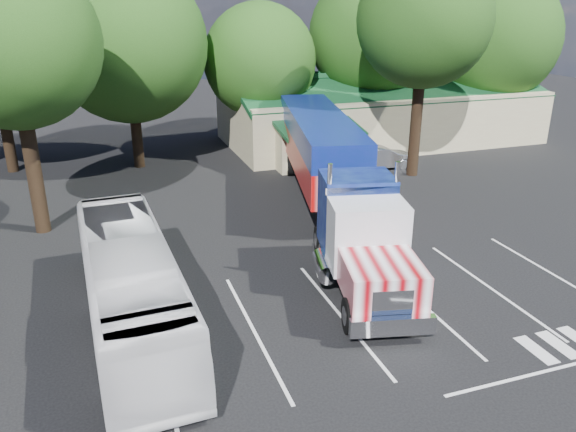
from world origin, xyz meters
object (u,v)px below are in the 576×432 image
object	(u,v)px
woman	(364,233)
tour_bus	(131,285)
silver_sedan	(381,157)
semi_truck	(328,162)
bicycle	(354,197)

from	to	relation	value
woman	tour_bus	bearing A→B (deg)	77.06
woman	silver_sedan	bearing A→B (deg)	-60.12
semi_truck	bicycle	xyz separation A→B (m)	(1.87, 0.54, -2.30)
tour_bus	silver_sedan	size ratio (longest dim) A/B	2.57
silver_sedan	tour_bus	bearing A→B (deg)	134.41
tour_bus	silver_sedan	xyz separation A→B (m)	(17.29, 14.88, -0.88)
tour_bus	woman	bearing A→B (deg)	13.68
semi_truck	woman	distance (m)	5.70
woman	semi_truck	bearing A→B (deg)	-34.08
semi_truck	tour_bus	world-z (taller)	semi_truck
woman	tour_bus	size ratio (longest dim) A/B	0.16
semi_truck	woman	world-z (taller)	semi_truck
bicycle	tour_bus	bearing A→B (deg)	-165.70
silver_sedan	semi_truck	bearing A→B (deg)	138.04
woman	bicycle	bearing A→B (deg)	-50.69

